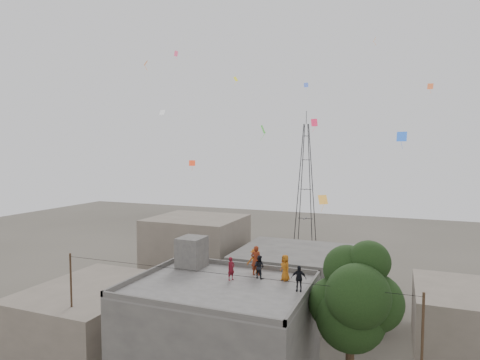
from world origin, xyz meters
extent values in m
cube|color=#4D4B48|center=(0.00, 0.00, 3.00)|extent=(10.00, 8.00, 6.00)
cube|color=#5D5A57|center=(0.00, 0.00, 6.05)|extent=(10.00, 8.00, 0.10)
cube|color=#4D4B48|center=(0.00, 3.92, 6.25)|extent=(10.00, 0.15, 0.30)
cube|color=#4D4B48|center=(0.00, -3.92, 6.25)|extent=(10.00, 0.15, 0.30)
cube|color=#4D4B48|center=(4.92, 0.00, 6.25)|extent=(0.15, 8.00, 0.30)
cube|color=#4D4B48|center=(-4.92, 0.00, 6.25)|extent=(0.15, 8.00, 0.30)
cube|color=#4D4B48|center=(-3.20, 2.60, 7.10)|extent=(1.60, 1.80, 2.00)
cube|color=#6C6155|center=(-11.00, 2.00, 2.00)|extent=(8.00, 10.00, 4.00)
cube|color=#4D4B48|center=(2.00, 14.00, 2.50)|extent=(12.00, 9.00, 5.00)
cube|color=#6C6155|center=(-10.00, 16.00, 3.50)|extent=(9.00, 8.00, 7.00)
cube|color=#6C6155|center=(14.00, 10.00, 2.20)|extent=(7.00, 8.00, 4.40)
cylinder|color=black|center=(7.35, 0.60, 3.60)|extent=(0.64, 0.91, 2.14)
sphere|color=black|center=(7.20, 0.50, 5.20)|extent=(3.60, 3.60, 3.60)
sphere|color=black|center=(8.30, 0.80, 6.00)|extent=(3.00, 3.00, 3.00)
sphere|color=black|center=(6.30, 1.00, 5.60)|extent=(2.80, 2.80, 2.80)
sphere|color=black|center=(7.60, -0.30, 6.60)|extent=(3.20, 3.20, 3.20)
sphere|color=black|center=(6.90, 1.40, 7.40)|extent=(2.60, 2.60, 2.60)
sphere|color=black|center=(8.00, 1.10, 8.00)|extent=(2.20, 2.20, 2.20)
cylinder|color=black|center=(-9.50, -1.50, 3.70)|extent=(0.12, 0.12, 7.40)
cylinder|color=black|center=(0.50, -1.25, 7.20)|extent=(20.00, 0.52, 0.02)
cylinder|color=black|center=(-4.85, 39.15, 9.00)|extent=(1.27, 1.27, 18.01)
cylinder|color=black|center=(-3.15, 39.15, 9.00)|extent=(1.27, 1.27, 18.01)
cylinder|color=black|center=(-3.15, 40.85, 9.00)|extent=(1.27, 1.27, 18.01)
cylinder|color=black|center=(-4.85, 40.85, 9.00)|extent=(1.27, 1.27, 18.01)
cube|color=black|center=(-4.00, 40.00, 3.60)|extent=(2.36, 0.08, 0.08)
cube|color=black|center=(-4.00, 40.00, 3.60)|extent=(0.08, 2.36, 0.08)
cube|color=black|center=(-4.00, 40.00, 8.10)|extent=(1.81, 0.08, 0.08)
cube|color=black|center=(-4.00, 40.00, 8.10)|extent=(0.08, 1.81, 0.08)
cube|color=black|center=(-4.00, 40.00, 12.60)|extent=(1.26, 0.08, 0.08)
cube|color=black|center=(-4.00, 40.00, 12.60)|extent=(0.08, 1.26, 0.08)
cube|color=black|center=(-4.00, 40.00, 16.20)|extent=(0.82, 0.08, 0.08)
cube|color=black|center=(-4.00, 40.00, 16.20)|extent=(0.08, 0.82, 0.08)
cylinder|color=black|center=(-4.00, 40.00, 19.00)|extent=(0.08, 0.08, 2.00)
imported|color=maroon|center=(1.30, 2.56, 7.02)|extent=(0.70, 0.49, 1.83)
imported|color=#AB5A13|center=(3.23, 2.24, 6.87)|extent=(0.89, 0.86, 1.54)
imported|color=black|center=(1.67, 2.07, 6.80)|extent=(0.80, 0.71, 1.40)
imported|color=black|center=(4.40, 0.76, 6.80)|extent=(0.86, 0.45, 1.40)
imported|color=#BA5B15|center=(1.08, 2.96, 6.87)|extent=(1.14, 0.90, 1.54)
imported|color=maroon|center=(0.24, 1.12, 6.79)|extent=(0.52, 0.59, 1.37)
plane|color=#F33C19|center=(-5.48, 6.90, 12.84)|extent=(0.51, 0.40, 0.42)
plane|color=#F02554|center=(4.12, 5.83, 15.58)|extent=(0.48, 0.28, 0.47)
plane|color=#FFFD27|center=(-4.37, 12.99, 20.16)|extent=(0.49, 0.45, 0.35)
plane|color=blue|center=(9.41, 5.17, 14.57)|extent=(0.58, 0.24, 0.57)
plane|color=silver|center=(-9.87, 9.63, 17.12)|extent=(0.49, 0.26, 0.42)
plane|color=orange|center=(7.20, 14.45, 22.79)|extent=(0.18, 0.38, 0.33)
plane|color=green|center=(2.13, 1.31, 14.94)|extent=(0.40, 0.52, 0.45)
plane|color=orange|center=(11.21, 11.39, 18.33)|extent=(0.41, 0.17, 0.39)
plane|color=orange|center=(-6.15, 2.01, 19.45)|extent=(0.39, 0.44, 0.31)
plane|color=#4D70E8|center=(1.67, 14.25, 19.46)|extent=(0.38, 0.10, 0.37)
plane|color=#F44D76|center=(-6.35, 6.16, 21.01)|extent=(0.16, 0.40, 0.38)
plane|color=gold|center=(5.08, 3.93, 10.79)|extent=(0.60, 0.56, 0.54)
camera|label=1|loc=(9.39, -20.27, 13.60)|focal=30.00mm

